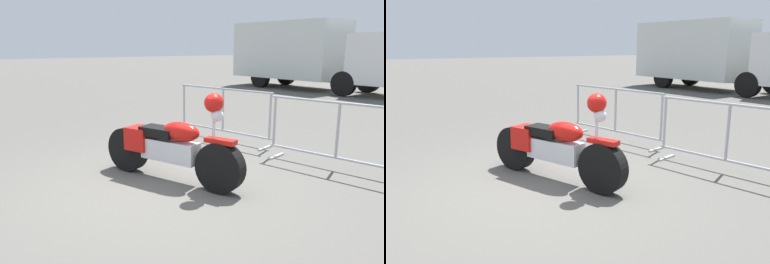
% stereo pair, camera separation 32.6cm
% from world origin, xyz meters
% --- Properties ---
extents(ground_plane, '(120.00, 120.00, 0.00)m').
position_xyz_m(ground_plane, '(0.00, 0.00, 0.00)').
color(ground_plane, '#54514C').
extents(motorcycle, '(2.26, 0.83, 1.30)m').
position_xyz_m(motorcycle, '(-0.15, 0.24, 0.50)').
color(motorcycle, black).
rests_on(motorcycle, ground).
extents(crowd_barrier_near, '(2.27, 0.72, 1.07)m').
position_xyz_m(crowd_barrier_near, '(-1.41, 2.48, 0.56)').
color(crowd_barrier_near, '#9EA0A5').
rests_on(crowd_barrier_near, ground).
extents(crowd_barrier_far, '(2.27, 0.72, 1.07)m').
position_xyz_m(crowd_barrier_far, '(1.10, 2.48, 0.56)').
color(crowd_barrier_far, '#9EA0A5').
rests_on(crowd_barrier_far, ground).
extents(box_truck, '(7.74, 2.38, 2.98)m').
position_xyz_m(box_truck, '(-5.96, 11.96, 1.64)').
color(box_truck, silver).
rests_on(box_truck, ground).
extents(parked_car_blue, '(2.29, 4.34, 1.40)m').
position_xyz_m(parked_car_blue, '(-10.47, 18.06, 0.71)').
color(parked_car_blue, '#284799').
rests_on(parked_car_blue, ground).
extents(parked_car_tan, '(2.46, 4.66, 1.51)m').
position_xyz_m(parked_car_tan, '(-7.37, 18.36, 0.76)').
color(parked_car_tan, tan).
rests_on(parked_car_tan, ground).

